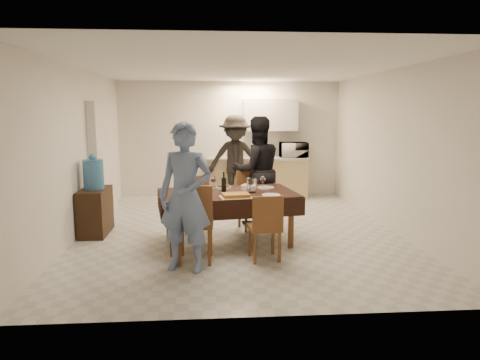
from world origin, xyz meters
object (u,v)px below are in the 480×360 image
(microwave, at_px, (294,150))
(person_near, at_px, (185,197))
(water_jug, at_px, (93,174))
(water_pitcher, at_px, (252,185))
(wine_bottle, at_px, (224,182))
(console, at_px, (95,211))
(person_kitchen, at_px, (236,159))
(savoury_tart, at_px, (236,195))
(dining_table, at_px, (227,195))
(person_far, at_px, (257,171))

(microwave, distance_m, person_near, 4.90)
(water_jug, distance_m, water_pitcher, 2.51)
(wine_bottle, bearing_deg, console, 164.34)
(water_pitcher, distance_m, microwave, 3.62)
(microwave, relative_size, person_kitchen, 0.33)
(person_near, relative_size, person_kitchen, 0.98)
(console, xyz_separation_m, wine_bottle, (2.02, -0.57, 0.55))
(savoury_tart, bearing_deg, person_kitchen, 86.54)
(microwave, xyz_separation_m, person_kitchen, (-1.34, -0.45, -0.15))
(wine_bottle, distance_m, microwave, 3.69)
(wine_bottle, xyz_separation_m, water_pitcher, (0.40, -0.10, -0.04))
(water_pitcher, height_order, person_near, person_near)
(water_jug, bearing_deg, dining_table, -16.58)
(console, height_order, wine_bottle, wine_bottle)
(water_jug, distance_m, person_kitchen, 3.27)
(console, xyz_separation_m, savoury_tart, (2.17, -1.00, 0.43))
(savoury_tart, bearing_deg, person_near, -134.13)
(wine_bottle, bearing_deg, person_kitchen, 83.00)
(water_jug, height_order, water_pitcher, water_jug)
(water_pitcher, distance_m, person_kitchen, 2.93)
(savoury_tart, bearing_deg, water_jug, 155.32)
(person_far, bearing_deg, water_jug, -3.30)
(water_pitcher, distance_m, person_far, 1.12)
(wine_bottle, bearing_deg, person_far, 59.04)
(dining_table, height_order, person_far, person_far)
(savoury_tart, bearing_deg, microwave, 67.52)
(water_pitcher, bearing_deg, wine_bottle, 165.96)
(microwave, relative_size, person_near, 0.33)
(dining_table, distance_m, savoury_tart, 0.40)
(dining_table, bearing_deg, microwave, 55.05)
(wine_bottle, xyz_separation_m, savoury_tart, (0.15, -0.43, -0.12))
(console, xyz_separation_m, person_far, (2.62, 0.43, 0.56))
(water_jug, bearing_deg, person_near, -47.69)
(console, bearing_deg, dining_table, -16.58)
(water_jug, height_order, savoury_tart, water_jug)
(water_jug, height_order, wine_bottle, water_jug)
(person_near, bearing_deg, wine_bottle, 82.73)
(dining_table, xyz_separation_m, person_near, (-0.55, -1.05, 0.18))
(person_kitchen, bearing_deg, person_far, -82.13)
(water_pitcher, relative_size, microwave, 0.35)
(water_jug, relative_size, water_pitcher, 2.18)
(person_kitchen, bearing_deg, savoury_tart, -93.46)
(person_near, bearing_deg, person_kitchen, 95.00)
(dining_table, height_order, wine_bottle, wine_bottle)
(water_jug, relative_size, savoury_tart, 1.09)
(console, bearing_deg, microwave, 36.25)
(person_near, distance_m, person_kitchen, 4.02)
(person_near, relative_size, person_far, 0.98)
(person_far, bearing_deg, water_pitcher, 66.96)
(dining_table, relative_size, console, 2.67)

